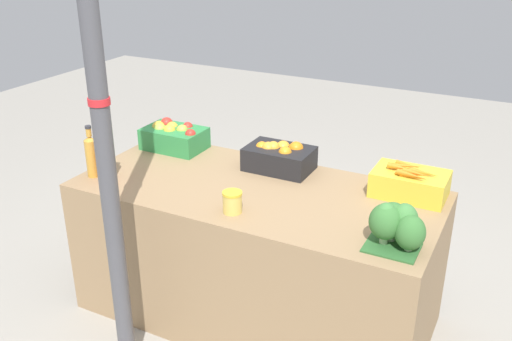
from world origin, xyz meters
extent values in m
plane|color=gray|center=(0.00, 0.00, 0.00)|extent=(10.00, 10.00, 0.00)
cube|color=#937551|center=(0.00, 0.00, 0.38)|extent=(1.85, 0.85, 0.77)
cylinder|color=#4C4C51|center=(-0.37, -0.66, 1.30)|extent=(0.08, 0.08, 2.59)
cylinder|color=red|center=(-0.37, -0.66, 1.35)|extent=(0.09, 0.09, 0.03)
cube|color=#2D8442|center=(-0.69, 0.28, 0.83)|extent=(0.36, 0.24, 0.13)
sphere|color=gold|center=(-0.79, 0.27, 0.88)|extent=(0.08, 0.08, 0.08)
sphere|color=red|center=(-0.64, 0.35, 0.89)|extent=(0.06, 0.06, 0.06)
sphere|color=red|center=(-0.78, 0.34, 0.89)|extent=(0.08, 0.08, 0.08)
sphere|color=gold|center=(-0.79, 0.35, 0.89)|extent=(0.07, 0.07, 0.07)
sphere|color=red|center=(-0.55, 0.24, 0.89)|extent=(0.06, 0.06, 0.06)
sphere|color=#9EBC42|center=(-0.82, 0.31, 0.88)|extent=(0.06, 0.06, 0.06)
sphere|color=#9EBC42|center=(-0.77, 0.25, 0.88)|extent=(0.08, 0.08, 0.08)
sphere|color=gold|center=(-0.73, 0.31, 0.88)|extent=(0.07, 0.07, 0.07)
sphere|color=#9EBC42|center=(-0.63, 0.29, 0.89)|extent=(0.07, 0.07, 0.07)
sphere|color=gold|center=(-0.70, 0.25, 0.89)|extent=(0.07, 0.07, 0.07)
cube|color=black|center=(0.00, 0.28, 0.83)|extent=(0.36, 0.24, 0.13)
sphere|color=orange|center=(0.05, 0.24, 0.88)|extent=(0.07, 0.07, 0.07)
sphere|color=orange|center=(0.00, 0.33, 0.88)|extent=(0.08, 0.08, 0.08)
sphere|color=orange|center=(-0.06, 0.26, 0.88)|extent=(0.08, 0.08, 0.08)
sphere|color=orange|center=(0.08, 0.32, 0.88)|extent=(0.08, 0.08, 0.08)
sphere|color=orange|center=(-0.10, 0.27, 0.88)|extent=(0.07, 0.07, 0.07)
sphere|color=orange|center=(-0.04, 0.28, 0.89)|extent=(0.07, 0.07, 0.07)
cube|color=gold|center=(0.71, 0.28, 0.83)|extent=(0.36, 0.24, 0.13)
cone|color=orange|center=(0.77, 0.27, 0.90)|extent=(0.14, 0.04, 0.03)
cone|color=orange|center=(0.71, 0.22, 0.90)|extent=(0.13, 0.04, 0.02)
cone|color=orange|center=(0.74, 0.20, 0.90)|extent=(0.13, 0.05, 0.03)
cone|color=orange|center=(0.66, 0.26, 0.91)|extent=(0.13, 0.04, 0.03)
cone|color=orange|center=(0.68, 0.33, 0.90)|extent=(0.13, 0.05, 0.03)
cone|color=orange|center=(0.69, 0.30, 0.91)|extent=(0.16, 0.08, 0.02)
cone|color=orange|center=(0.73, 0.19, 0.91)|extent=(0.15, 0.06, 0.03)
cone|color=orange|center=(0.75, 0.22, 0.91)|extent=(0.14, 0.05, 0.03)
cube|color=#2D602D|center=(0.77, -0.26, 0.77)|extent=(0.22, 0.18, 0.01)
ellipsoid|color=#387033|center=(0.75, -0.21, 0.87)|extent=(0.13, 0.13, 0.15)
cylinder|color=#B2C693|center=(0.75, -0.21, 0.79)|extent=(0.03, 0.03, 0.02)
ellipsoid|color=#427F3D|center=(0.79, -0.21, 0.87)|extent=(0.12, 0.12, 0.16)
cylinder|color=#B2C693|center=(0.79, -0.21, 0.79)|extent=(0.03, 0.03, 0.02)
ellipsoid|color=#387033|center=(0.73, -0.24, 0.87)|extent=(0.14, 0.14, 0.16)
cylinder|color=#B2C693|center=(0.73, -0.24, 0.79)|extent=(0.03, 0.03, 0.02)
ellipsoid|color=#427F3D|center=(0.72, -0.24, 0.88)|extent=(0.10, 0.10, 0.16)
cylinder|color=#B2C693|center=(0.72, -0.24, 0.79)|extent=(0.03, 0.03, 0.02)
ellipsoid|color=#387033|center=(0.83, -0.25, 0.86)|extent=(0.13, 0.13, 0.15)
cylinder|color=#B2C693|center=(0.83, -0.25, 0.79)|extent=(0.03, 0.03, 0.02)
cylinder|color=gold|center=(-0.84, -0.26, 0.87)|extent=(0.06, 0.06, 0.20)
cone|color=gold|center=(-0.84, -0.26, 0.98)|extent=(0.06, 0.06, 0.02)
cylinder|color=gold|center=(-0.84, -0.26, 1.01)|extent=(0.03, 0.03, 0.04)
cylinder|color=#2D2D33|center=(-0.84, -0.26, 1.04)|extent=(0.03, 0.03, 0.01)
cylinder|color=#B2333D|center=(-0.74, -0.26, 0.87)|extent=(0.07, 0.07, 0.22)
cone|color=#B2333D|center=(-0.74, -0.26, 0.99)|extent=(0.07, 0.07, 0.02)
cylinder|color=#B2333D|center=(-0.74, -0.26, 1.02)|extent=(0.03, 0.03, 0.04)
cylinder|color=gold|center=(-0.74, -0.26, 1.05)|extent=(0.03, 0.03, 0.01)
cylinder|color=#DBBC56|center=(0.02, -0.28, 0.81)|extent=(0.09, 0.09, 0.09)
cylinder|color=gold|center=(0.02, -0.28, 0.86)|extent=(0.09, 0.09, 0.01)
camera|label=1|loc=(1.20, -2.33, 2.01)|focal=40.00mm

